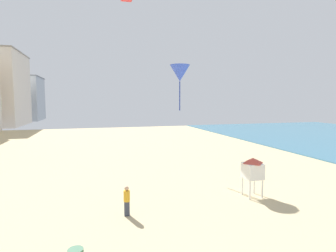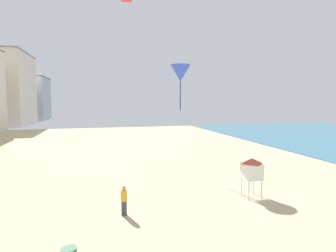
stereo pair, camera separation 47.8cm
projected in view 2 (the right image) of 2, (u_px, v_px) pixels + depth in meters
boardwalk_hotel_distant at (19, 98)px, 87.63m from camera, size 17.49×15.47×14.10m
kite_flyer at (124, 199)px, 14.60m from camera, size 0.34×0.34×1.64m
lifeguard_stand at (252, 169)px, 17.32m from camera, size 1.10×1.10×2.55m
kite_blue_delta_2 at (180, 73)px, 23.19m from camera, size 1.73×1.73×3.93m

